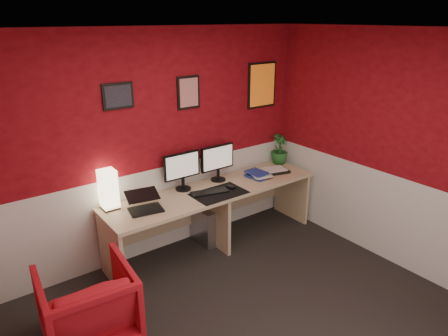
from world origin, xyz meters
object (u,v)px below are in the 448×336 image
potted_plant (279,149)px  pc_tower (204,224)px  armchair (88,305)px  monitor_left (182,166)px  zen_tray (274,171)px  monitor_right (218,157)px  desk (214,218)px  laptop (145,201)px  shoji_lamp (109,191)px

potted_plant → pc_tower: bearing=-178.3°
armchair → monitor_left: bearing=-145.4°
zen_tray → armchair: size_ratio=0.47×
monitor_left → potted_plant: bearing=-0.3°
monitor_right → armchair: monitor_right is taller
desk → laptop: 1.00m
armchair → monitor_right: bearing=-152.2°
potted_plant → pc_tower: 1.43m
laptop → monitor_left: monitor_left is taller
desk → armchair: size_ratio=3.51×
monitor_left → pc_tower: 0.83m
monitor_left → zen_tray: 1.26m
desk → monitor_left: (-0.29, 0.21, 0.66)m
pc_tower → armchair: bearing=-155.2°
monitor_right → pc_tower: 0.83m
desk → monitor_right: 0.71m
desk → laptop: (-0.88, -0.04, 0.47)m
monitor_left → potted_plant: (1.49, -0.01, -0.09)m
zen_tray → pc_tower: (-0.97, 0.16, -0.52)m
shoji_lamp → monitor_right: monitor_right is taller
shoji_lamp → desk: bearing=-11.4°
pc_tower → desk: bearing=-76.4°
potted_plant → shoji_lamp: bearing=179.2°
shoji_lamp → pc_tower: (1.11, -0.07, -0.70)m
monitor_right → pc_tower: size_ratio=1.29×
laptop → monitor_right: (1.07, 0.23, 0.18)m
zen_tray → armchair: (-2.65, -0.61, -0.41)m
monitor_right → potted_plant: monitor_right is taller
monitor_left → potted_plant: size_ratio=1.46×
monitor_right → armchair: (-1.92, -0.81, -0.68)m
laptop → shoji_lamp: bearing=145.9°
monitor_left → zen_tray: monitor_left is taller
shoji_lamp → potted_plant: size_ratio=1.01×
monitor_left → zen_tray: (1.21, -0.21, -0.28)m
monitor_right → shoji_lamp: bearing=178.5°
monitor_left → monitor_right: 0.48m
zen_tray → armchair: zen_tray is taller
laptop → monitor_right: bearing=22.7°
pc_tower → zen_tray: bearing=-9.5°
laptop → armchair: size_ratio=0.45×
laptop → zen_tray: laptop is taller
shoji_lamp → armchair: size_ratio=0.54×
laptop → potted_plant: bearing=17.0°
monitor_right → pc_tower: monitor_right is taller
desk → monitor_right: bearing=44.6°
shoji_lamp → monitor_right: 1.35m
monitor_right → monitor_left: bearing=178.8°
zen_tray → potted_plant: size_ratio=0.88×
monitor_left → potted_plant: monitor_left is taller
shoji_lamp → armchair: 1.18m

